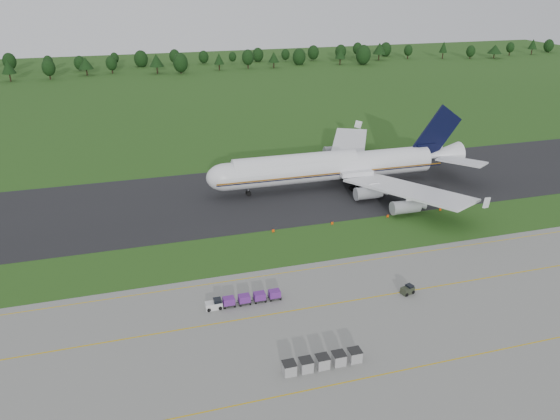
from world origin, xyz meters
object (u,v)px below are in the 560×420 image
object	(u,v)px
utility_cart	(407,290)
edge_markers	(360,220)
aircraft	(335,166)
uld_row	(322,362)
baggage_train	(243,299)

from	to	relation	value
utility_cart	edge_markers	distance (m)	30.00
aircraft	uld_row	xyz separation A→B (m)	(-27.40, -64.64, -4.58)
aircraft	baggage_train	size ratio (longest dim) A/B	5.42
edge_markers	utility_cart	bearing A→B (deg)	-98.94
aircraft	baggage_train	bearing A→B (deg)	-126.72
utility_cart	uld_row	world-z (taller)	uld_row
aircraft	uld_row	distance (m)	70.36
aircraft	edge_markers	distance (m)	22.13
aircraft	uld_row	size ratio (longest dim) A/B	6.01
edge_markers	aircraft	bearing A→B (deg)	83.98
uld_row	utility_cart	bearing A→B (deg)	33.63
edge_markers	uld_row	bearing A→B (deg)	-120.17
baggage_train	edge_markers	bearing A→B (deg)	37.60
baggage_train	uld_row	xyz separation A→B (m)	(7.05, -18.46, 0.07)
uld_row	edge_markers	distance (m)	50.04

